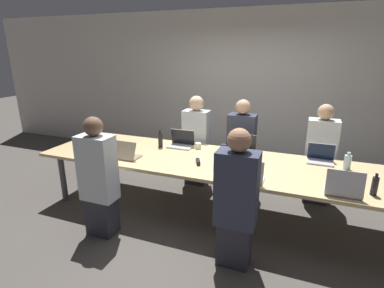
{
  "coord_description": "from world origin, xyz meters",
  "views": [
    {
      "loc": [
        1.01,
        -3.42,
        2.1
      ],
      "look_at": [
        -0.37,
        0.1,
        0.9
      ],
      "focal_mm": 28.0,
      "sensor_mm": 36.0,
      "label": 1
    }
  ],
  "objects_px": {
    "person_near_left": "(99,179)",
    "laptop_near_right": "(343,188)",
    "laptop_near_left": "(124,153)",
    "laptop_far_center": "(244,147)",
    "cup_far_midleft": "(198,146)",
    "cup_far_center": "(224,147)",
    "laptop_far_right": "(321,157)",
    "person_far_right": "(320,156)",
    "person_far_center": "(241,148)",
    "person_near_midright": "(236,201)",
    "person_far_midleft": "(196,142)",
    "cup_near_midright": "(225,173)",
    "bottle_near_right": "(375,186)",
    "stapler": "(198,162)",
    "bottle_far_midleft": "(160,140)",
    "laptop_near_midright": "(248,175)",
    "bottle_far_right": "(347,162)",
    "laptop_far_midleft": "(182,142)"
  },
  "relations": [
    {
      "from": "person_far_midleft",
      "to": "person_near_midright",
      "type": "height_order",
      "value": "person_far_midleft"
    },
    {
      "from": "stapler",
      "to": "cup_near_midright",
      "type": "bearing_deg",
      "value": -58.53
    },
    {
      "from": "person_near_midright",
      "to": "cup_far_midleft",
      "type": "bearing_deg",
      "value": -55.51
    },
    {
      "from": "person_near_left",
      "to": "laptop_near_midright",
      "type": "height_order",
      "value": "person_near_left"
    },
    {
      "from": "laptop_far_midleft",
      "to": "person_far_center",
      "type": "relative_size",
      "value": 0.25
    },
    {
      "from": "person_near_left",
      "to": "bottle_far_right",
      "type": "bearing_deg",
      "value": -155.72
    },
    {
      "from": "cup_near_midright",
      "to": "bottle_near_right",
      "type": "bearing_deg",
      "value": 3.81
    },
    {
      "from": "person_far_right",
      "to": "cup_far_center",
      "type": "xyz_separation_m",
      "value": [
        -1.27,
        -0.41,
        0.11
      ]
    },
    {
      "from": "cup_far_midleft",
      "to": "stapler",
      "type": "height_order",
      "value": "cup_far_midleft"
    },
    {
      "from": "person_near_left",
      "to": "laptop_far_center",
      "type": "bearing_deg",
      "value": -134.78
    },
    {
      "from": "person_far_midleft",
      "to": "stapler",
      "type": "bearing_deg",
      "value": -68.38
    },
    {
      "from": "cup_far_midleft",
      "to": "cup_near_midright",
      "type": "relative_size",
      "value": 1.06
    },
    {
      "from": "laptop_far_center",
      "to": "stapler",
      "type": "distance_m",
      "value": 0.79
    },
    {
      "from": "person_far_center",
      "to": "person_far_midleft",
      "type": "bearing_deg",
      "value": 177.75
    },
    {
      "from": "laptop_near_left",
      "to": "cup_far_center",
      "type": "xyz_separation_m",
      "value": [
        1.1,
        0.8,
        -0.03
      ]
    },
    {
      "from": "person_near_left",
      "to": "cup_far_midleft",
      "type": "height_order",
      "value": "person_near_left"
    },
    {
      "from": "laptop_near_right",
      "to": "person_near_midright",
      "type": "distance_m",
      "value": 1.04
    },
    {
      "from": "person_far_midleft",
      "to": "cup_far_midleft",
      "type": "relative_size",
      "value": 16.34
    },
    {
      "from": "person_far_right",
      "to": "person_far_center",
      "type": "relative_size",
      "value": 1.0
    },
    {
      "from": "person_far_right",
      "to": "laptop_far_midleft",
      "type": "xyz_separation_m",
      "value": [
        -1.88,
        -0.48,
        0.14
      ]
    },
    {
      "from": "person_far_midleft",
      "to": "bottle_far_midleft",
      "type": "xyz_separation_m",
      "value": [
        -0.33,
        -0.59,
        0.17
      ]
    },
    {
      "from": "laptop_near_midright",
      "to": "person_far_midleft",
      "type": "bearing_deg",
      "value": -50.54
    },
    {
      "from": "laptop_near_right",
      "to": "person_far_right",
      "type": "height_order",
      "value": "person_far_right"
    },
    {
      "from": "laptop_far_right",
      "to": "person_near_left",
      "type": "bearing_deg",
      "value": -150.35
    },
    {
      "from": "bottle_far_midleft",
      "to": "person_far_center",
      "type": "height_order",
      "value": "person_far_center"
    },
    {
      "from": "laptop_near_midright",
      "to": "person_near_midright",
      "type": "xyz_separation_m",
      "value": [
        -0.03,
        -0.37,
        -0.13
      ]
    },
    {
      "from": "laptop_near_right",
      "to": "cup_far_center",
      "type": "xyz_separation_m",
      "value": [
        -1.44,
        0.9,
        -0.04
      ]
    },
    {
      "from": "person_near_left",
      "to": "bottle_far_right",
      "type": "relative_size",
      "value": 6.76
    },
    {
      "from": "cup_far_midleft",
      "to": "cup_far_center",
      "type": "relative_size",
      "value": 1.06
    },
    {
      "from": "cup_far_midleft",
      "to": "bottle_far_midleft",
      "type": "xyz_separation_m",
      "value": [
        -0.53,
        -0.13,
        0.07
      ]
    },
    {
      "from": "bottle_far_midleft",
      "to": "bottle_near_right",
      "type": "bearing_deg",
      "value": -12.68
    },
    {
      "from": "laptop_far_center",
      "to": "person_far_center",
      "type": "distance_m",
      "value": 0.36
    },
    {
      "from": "laptop_near_left",
      "to": "laptop_far_right",
      "type": "height_order",
      "value": "laptop_near_left"
    },
    {
      "from": "bottle_far_midleft",
      "to": "laptop_far_center",
      "type": "distance_m",
      "value": 1.18
    },
    {
      "from": "laptop_near_left",
      "to": "laptop_near_right",
      "type": "height_order",
      "value": "laptop_near_right"
    },
    {
      "from": "person_near_midright",
      "to": "laptop_far_midleft",
      "type": "bearing_deg",
      "value": -48.21
    },
    {
      "from": "bottle_far_midleft",
      "to": "cup_far_center",
      "type": "relative_size",
      "value": 3.18
    },
    {
      "from": "cup_far_midleft",
      "to": "laptop_far_right",
      "type": "bearing_deg",
      "value": 2.25
    },
    {
      "from": "bottle_near_right",
      "to": "cup_far_midleft",
      "type": "relative_size",
      "value": 2.55
    },
    {
      "from": "laptop_near_left",
      "to": "laptop_far_center",
      "type": "relative_size",
      "value": 1.12
    },
    {
      "from": "person_near_midright",
      "to": "person_far_center",
      "type": "bearing_deg",
      "value": -79.17
    },
    {
      "from": "bottle_far_midleft",
      "to": "laptop_far_center",
      "type": "bearing_deg",
      "value": 11.67
    },
    {
      "from": "bottle_near_right",
      "to": "laptop_near_midright",
      "type": "height_order",
      "value": "laptop_near_midright"
    },
    {
      "from": "laptop_far_right",
      "to": "laptop_near_midright",
      "type": "relative_size",
      "value": 0.95
    },
    {
      "from": "laptop_far_center",
      "to": "person_near_midright",
      "type": "relative_size",
      "value": 0.23
    },
    {
      "from": "person_near_midright",
      "to": "person_far_midleft",
      "type": "bearing_deg",
      "value": -58.2
    },
    {
      "from": "person_near_left",
      "to": "laptop_near_right",
      "type": "distance_m",
      "value": 2.57
    },
    {
      "from": "laptop_near_right",
      "to": "person_far_right",
      "type": "relative_size",
      "value": 0.24
    },
    {
      "from": "bottle_far_right",
      "to": "person_far_midleft",
      "type": "xyz_separation_m",
      "value": [
        -2.09,
        0.54,
        -0.14
      ]
    },
    {
      "from": "laptop_near_left",
      "to": "laptop_near_midright",
      "type": "relative_size",
      "value": 1.09
    }
  ]
}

